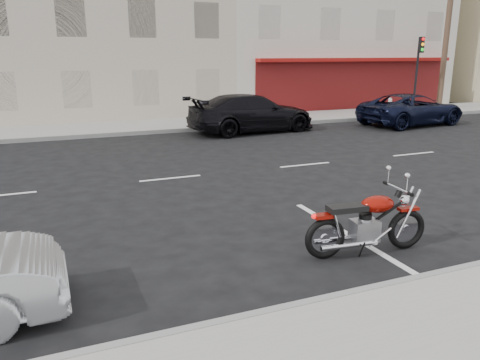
% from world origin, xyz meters
% --- Properties ---
extents(ground, '(120.00, 120.00, 0.00)m').
position_xyz_m(ground, '(0.00, 0.00, 0.00)').
color(ground, black).
rests_on(ground, ground).
extents(sidewalk_far, '(80.00, 3.40, 0.15)m').
position_xyz_m(sidewalk_far, '(-5.00, 8.70, 0.07)').
color(sidewalk_far, gray).
rests_on(sidewalk_far, ground).
extents(curb_far, '(80.00, 0.12, 0.16)m').
position_xyz_m(curb_far, '(-5.00, 7.00, 0.08)').
color(curb_far, gray).
rests_on(curb_far, ground).
extents(bldg_cream, '(12.00, 12.00, 11.50)m').
position_xyz_m(bldg_cream, '(-2.00, 16.30, 5.75)').
color(bldg_cream, '#BCAF9C').
rests_on(bldg_cream, ground).
extents(bldg_corner, '(14.00, 12.00, 12.50)m').
position_xyz_m(bldg_corner, '(11.00, 16.30, 6.25)').
color(bldg_corner, beige).
rests_on(bldg_corner, ground).
extents(bldg_far_east, '(12.00, 12.00, 11.00)m').
position_xyz_m(bldg_far_east, '(26.00, 16.30, 5.50)').
color(bldg_far_east, '#C0B288').
rests_on(bldg_far_east, ground).
extents(utility_pole, '(1.80, 0.30, 9.00)m').
position_xyz_m(utility_pole, '(15.50, 8.60, 4.74)').
color(utility_pole, '#422D1E').
rests_on(utility_pole, sidewalk_far).
extents(traffic_light, '(0.26, 0.30, 3.80)m').
position_xyz_m(traffic_light, '(13.50, 8.33, 2.56)').
color(traffic_light, black).
rests_on(traffic_light, sidewalk_far).
extents(fire_hydrant, '(0.20, 0.20, 0.72)m').
position_xyz_m(fire_hydrant, '(12.00, 8.50, 0.53)').
color(fire_hydrant, beige).
rests_on(fire_hydrant, sidewalk_far).
extents(motorcycle, '(2.14, 0.71, 1.07)m').
position_xyz_m(motorcycle, '(0.53, -5.87, 0.49)').
color(motorcycle, black).
rests_on(motorcycle, ground).
extents(suv_far, '(5.25, 2.86, 1.40)m').
position_xyz_m(suv_far, '(10.36, 5.05, 0.70)').
color(suv_far, black).
rests_on(suv_far, ground).
extents(car_far, '(5.50, 2.64, 1.54)m').
position_xyz_m(car_far, '(2.93, 5.99, 0.77)').
color(car_far, black).
rests_on(car_far, ground).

